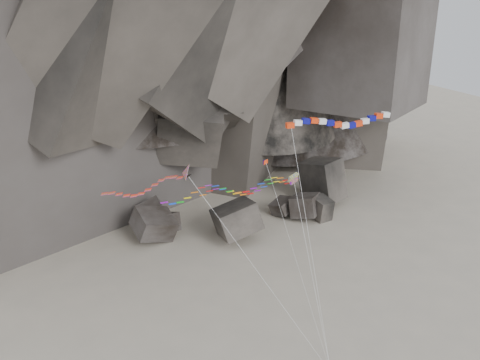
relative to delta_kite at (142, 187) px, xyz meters
name	(u,v)px	position (x,y,z in m)	size (l,w,h in m)	color
boulder_field	(212,219)	(19.02, 29.61, -19.79)	(76.47, 15.61, 9.64)	#47423F
delta_kite	(142,187)	(0.00, 0.00, 0.00)	(20.24, 9.31, 22.14)	red
banner_kite	(340,123)	(17.79, -4.73, 5.03)	(10.29, 4.89, 26.23)	red
parafoil_kite	(226,189)	(8.79, 1.08, -2.16)	(15.32, 9.81, 18.99)	yellow
pennant_kite	(280,208)	(11.89, -4.31, -2.58)	(5.74, 5.08, 22.52)	red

